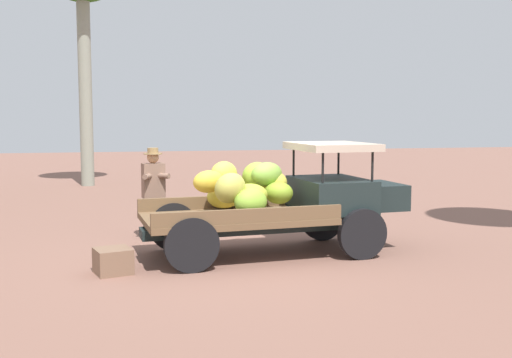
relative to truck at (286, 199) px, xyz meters
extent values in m
plane|color=#82594B|center=(-0.90, -0.01, -0.92)|extent=(60.00, 60.00, 0.00)
cube|color=#1C2727|center=(-0.44, -0.07, -0.45)|extent=(4.02, 0.80, 0.16)
cylinder|color=black|center=(0.93, 0.86, -0.50)|extent=(0.84, 0.21, 0.83)
cylinder|color=black|center=(1.08, -0.73, -0.50)|extent=(0.84, 0.21, 0.83)
cylinder|color=black|center=(-1.86, 0.61, -0.50)|extent=(0.84, 0.21, 0.83)
cylinder|color=black|center=(-1.71, -0.99, -0.50)|extent=(0.84, 0.21, 0.83)
cube|color=brown|center=(-0.89, -0.11, -0.27)|extent=(3.14, 1.98, 0.10)
cube|color=brown|center=(-0.96, 0.69, -0.11)|extent=(2.99, 0.35, 0.22)
cube|color=brown|center=(-0.82, -0.91, -0.11)|extent=(2.99, 0.35, 0.22)
cube|color=#1C2727|center=(0.81, 0.04, 0.05)|extent=(1.23, 1.61, 0.55)
cube|color=#1C2727|center=(1.70, 0.13, 0.00)|extent=(0.79, 1.12, 0.44)
cylinder|color=black|center=(1.18, 0.73, 0.60)|extent=(0.04, 0.04, 0.55)
cylinder|color=black|center=(1.30, -0.56, 0.60)|extent=(0.04, 0.04, 0.55)
cylinder|color=black|center=(0.31, 0.65, 0.60)|extent=(0.04, 0.04, 0.55)
cylinder|color=black|center=(0.43, -0.64, 0.60)|extent=(0.04, 0.04, 0.55)
cube|color=beige|center=(0.81, 0.04, 0.88)|extent=(1.35, 1.62, 0.12)
ellipsoid|color=gold|center=(-1.04, -0.47, 0.27)|extent=(0.83, 0.83, 0.63)
ellipsoid|color=gold|center=(-0.97, 0.47, 0.02)|extent=(0.76, 0.63, 0.47)
ellipsoid|color=#83B242|center=(-0.30, 0.18, 0.41)|extent=(0.79, 0.76, 0.49)
ellipsoid|color=yellow|center=(-1.32, -0.01, 0.33)|extent=(0.67, 0.61, 0.45)
ellipsoid|color=#8ABA37|center=(-0.74, -0.60, 0.06)|extent=(0.69, 0.64, 0.52)
ellipsoid|color=gold|center=(-0.20, 0.26, 0.26)|extent=(0.78, 0.78, 0.55)
ellipsoid|color=#95BA37|center=(-0.43, 0.33, 0.35)|extent=(0.69, 0.72, 0.61)
ellipsoid|color=gold|center=(-1.02, 0.27, 0.41)|extent=(0.63, 0.56, 0.46)
ellipsoid|color=#AEBD34|center=(-0.70, -0.30, 0.13)|extent=(0.61, 0.51, 0.38)
ellipsoid|color=#8BAC2C|center=(-0.15, -0.05, 0.11)|extent=(0.67, 0.67, 0.43)
cylinder|color=#464341|center=(-2.01, 1.58, -0.52)|extent=(0.15, 0.15, 0.80)
cylinder|color=#464341|center=(-2.26, 1.53, -0.52)|extent=(0.15, 0.15, 0.80)
cube|color=#826150|center=(-2.13, 1.56, 0.20)|extent=(0.44, 0.32, 0.64)
cylinder|color=#826150|center=(-2.01, 1.48, 0.30)|extent=(0.37, 0.33, 0.10)
cylinder|color=#826150|center=(-2.21, 1.44, 0.30)|extent=(0.27, 0.40, 0.10)
sphere|color=tan|center=(-2.13, 1.56, 0.63)|extent=(0.22, 0.22, 0.22)
cylinder|color=#93754A|center=(-2.13, 1.56, 0.70)|extent=(0.34, 0.34, 0.02)
cylinder|color=#93754A|center=(-2.13, 1.56, 0.76)|extent=(0.20, 0.20, 0.10)
cube|color=brown|center=(-2.85, -0.79, -0.73)|extent=(0.62, 0.62, 0.37)
cylinder|color=gray|center=(-3.81, 10.99, 2.31)|extent=(0.42, 0.42, 6.46)
camera|label=1|loc=(-2.69, -9.89, 1.41)|focal=43.03mm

